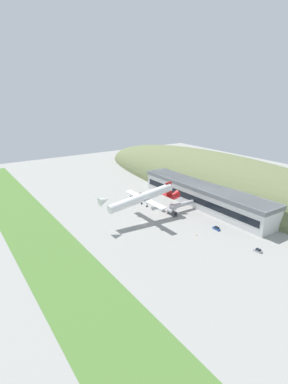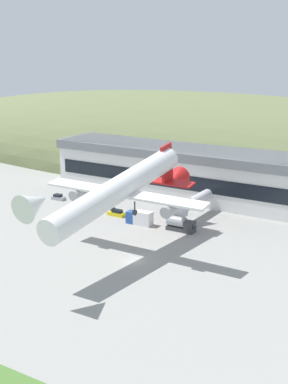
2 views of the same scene
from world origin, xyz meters
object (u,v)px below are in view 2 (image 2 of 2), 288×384
Objects in this scene: terminal_building at (225,174)px; cargo_airplane at (120,190)px; box_truck at (180,224)px; service_car_2 at (58,197)px; jetway_0 at (191,203)px; fuel_truck at (140,218)px; service_car_1 at (117,213)px.

cargo_airplane is at bearing -94.15° from terminal_building.
terminal_building is 14.85× the size of box_truck.
service_car_2 is (-35.45, 22.65, -12.34)m from cargo_airplane.
jetway_0 is 0.33× the size of cargo_airplane.
fuel_truck is at bearing -109.01° from terminal_building.
fuel_truck is 0.95× the size of box_truck.
jetway_0 reaches higher than service_car_2.
terminal_building is 25.97× the size of service_car_2.
box_truck is at bearing -7.24° from service_car_2.
jetway_0 reaches higher than fuel_truck.
terminal_building is at bearing 85.85° from cargo_airplane.
service_car_1 reaches higher than service_car_2.
cargo_airplane reaches higher than service_car_2.
box_truck is at bearing -88.27° from terminal_building.
box_truck is (39.42, -5.01, 0.90)m from service_car_2.
terminal_building is at bearing 91.73° from box_truck.
service_car_1 is 21.52m from service_car_2.
service_car_2 is at bearing 172.76° from box_truck.
box_truck is (0.79, -26.18, -6.14)m from terminal_building.
fuel_truck is at bearing -16.48° from service_car_1.
cargo_airplane reaches higher than fuel_truck.
cargo_airplane is (-2.26, -26.03, 8.97)m from jetway_0.
cargo_airplane is 7.85× the size of box_truck.
terminal_building is 22.21× the size of service_car_1.
jetway_0 is 2.72× the size of fuel_truck.
cargo_airplane reaches higher than terminal_building.
service_car_2 is at bearing 168.68° from fuel_truck.
service_car_1 is at bearing -157.41° from jetway_0.
jetway_0 reaches higher than service_car_1.
fuel_truck is (8.08, -2.39, 0.88)m from service_car_1.
service_car_1 is at bearing 175.19° from box_truck.
service_car_1 is 1.17× the size of service_car_2.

